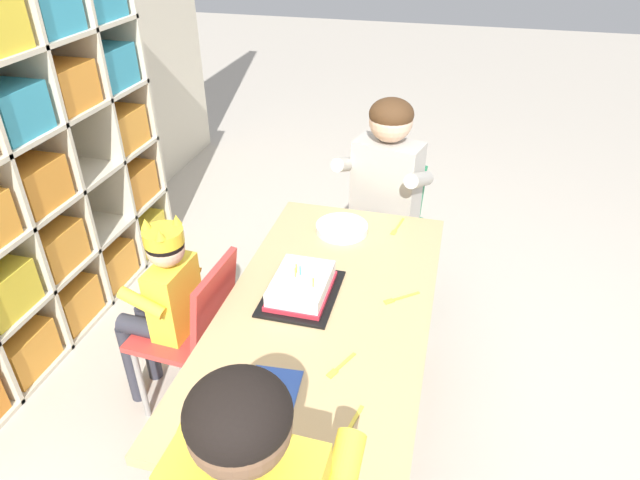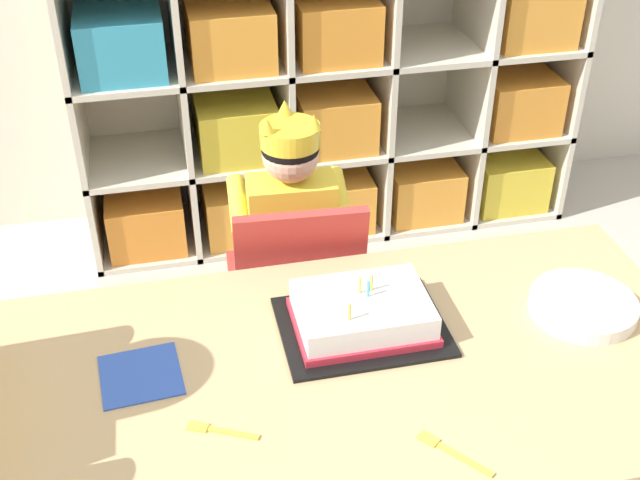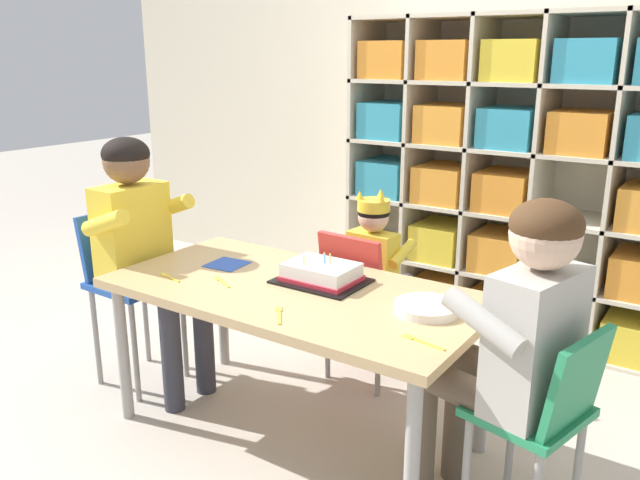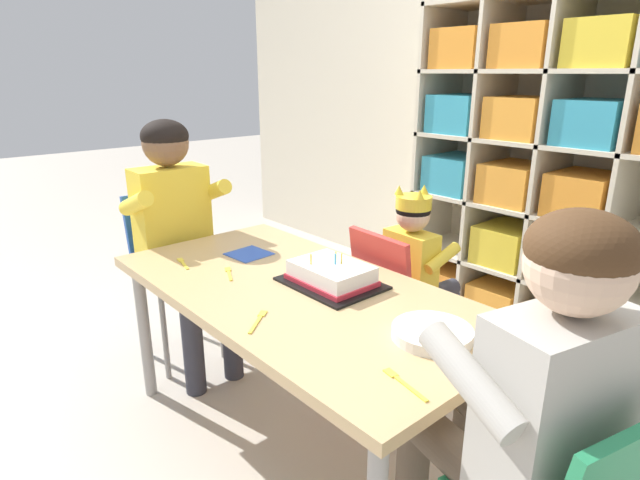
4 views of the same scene
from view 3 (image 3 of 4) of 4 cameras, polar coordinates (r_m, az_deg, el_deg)
name	(u,v)px [view 3 (image 3 of 4)]	position (r m, az deg, el deg)	size (l,w,h in m)	color
ground	(296,432)	(2.60, -2.15, -16.61)	(16.00, 16.00, 0.00)	#BCB2A3
classroom_back_wall	(479,49)	(3.68, 13.91, 16.02)	(5.12, 0.10, 2.86)	beige
storage_cubby_shelf	(508,183)	(3.40, 16.30, 4.88)	(1.68, 0.39, 1.60)	beige
activity_table	(294,302)	(2.35, -2.28, -5.45)	(1.37, 0.69, 0.60)	tan
classroom_chair_blue	(363,295)	(2.80, 3.80, -4.83)	(0.35, 0.37, 0.69)	red
child_with_crown	(378,261)	(2.85, 5.13, -1.82)	(0.30, 0.31, 0.85)	yellow
classroom_chair_adult_side	(128,277)	(2.92, -16.60, -3.19)	(0.35, 0.34, 0.76)	#1E4CA8
adult_helper_seated	(142,236)	(2.77, -15.42, 0.32)	(0.44, 0.41, 1.09)	yellow
classroom_chair_guest_side	(544,415)	(1.98, 19.14, -14.38)	(0.36, 0.36, 0.70)	#238451
guest_at_table_side	(515,333)	(1.93, 16.87, -7.84)	(0.47, 0.45, 1.04)	#B2ADA3
birthday_cake_on_tray	(321,274)	(2.38, 0.12, -3.04)	(0.32, 0.25, 0.11)	black
paper_plate_stack	(427,308)	(2.14, 9.40, -5.92)	(0.21, 0.21, 0.03)	white
paper_napkin_square	(227,264)	(2.61, -8.22, -2.13)	(0.14, 0.14, 0.00)	#3356B7
fork_scattered_mid_table	(169,277)	(2.50, -13.20, -3.20)	(0.12, 0.04, 0.00)	yellow
fork_at_table_front_edge	(421,341)	(1.93, 8.91, -8.83)	(0.15, 0.04, 0.00)	yellow
fork_beside_plate_stack	(279,314)	(2.10, -3.64, -6.55)	(0.10, 0.12, 0.00)	yellow
fork_near_child_seat	(222,281)	(2.41, -8.68, -3.64)	(0.12, 0.07, 0.00)	yellow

